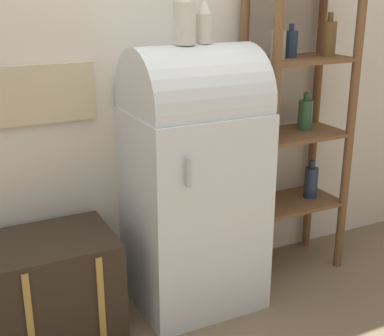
{
  "coord_description": "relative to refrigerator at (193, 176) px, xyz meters",
  "views": [
    {
      "loc": [
        -1.16,
        -2.05,
        1.64
      ],
      "look_at": [
        -0.01,
        0.27,
        0.76
      ],
      "focal_mm": 50.0,
      "sensor_mm": 36.0,
      "label": 1
    }
  ],
  "objects": [
    {
      "name": "ground_plane",
      "position": [
        0.0,
        -0.27,
        -0.72
      ],
      "size": [
        12.0,
        12.0,
        0.0
      ],
      "primitive_type": "plane",
      "color": "#7A664C"
    },
    {
      "name": "wall_back",
      "position": [
        -0.0,
        0.3,
        0.63
      ],
      "size": [
        7.0,
        0.09,
        2.7
      ],
      "color": "silver",
      "rests_on": "ground_plane"
    },
    {
      "name": "refrigerator",
      "position": [
        0.0,
        0.0,
        0.0
      ],
      "size": [
        0.64,
        0.59,
        1.38
      ],
      "color": "silver",
      "rests_on": "ground_plane"
    },
    {
      "name": "suitcase_trunk",
      "position": [
        -0.75,
        0.01,
        -0.46
      ],
      "size": [
        0.58,
        0.47,
        0.52
      ],
      "color": "#33281E",
      "rests_on": "ground_plane"
    },
    {
      "name": "shelf_unit",
      "position": [
        0.7,
        0.08,
        0.25
      ],
      "size": [
        0.58,
        0.36,
        1.69
      ],
      "color": "brown",
      "rests_on": "ground_plane"
    },
    {
      "name": "vase_left",
      "position": [
        -0.05,
        -0.01,
        0.8
      ],
      "size": [
        0.1,
        0.1,
        0.3
      ],
      "color": "beige",
      "rests_on": "refrigerator"
    },
    {
      "name": "vase_center",
      "position": [
        0.06,
        0.0,
        0.76
      ],
      "size": [
        0.08,
        0.08,
        0.21
      ],
      "color": "beige",
      "rests_on": "refrigerator"
    }
  ]
}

